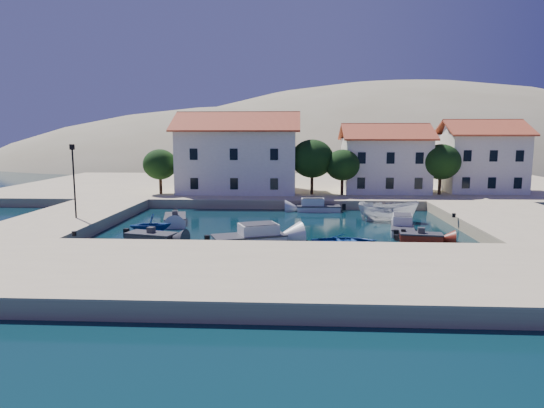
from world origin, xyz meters
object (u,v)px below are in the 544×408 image
Objects in this scene: cabin_cruiser_south at (249,237)px; boat_east at (388,221)px; building_left at (238,151)px; building_mid at (384,157)px; lamppost at (74,174)px; cabin_cruiser_east at (402,227)px; building_right at (481,155)px; rowboat_south at (344,247)px.

boat_east is (12.06, 9.77, -0.48)m from cabin_cruiser_south.
building_left is 1.40× the size of building_mid.
lamppost reaches higher than cabin_cruiser_east.
building_right reaches higher than cabin_cruiser_south.
building_left is 2.51× the size of cabin_cruiser_south.
cabin_cruiser_south is at bearing 75.86° from rowboat_south.
cabin_cruiser_east is at bearing -122.64° from building_right.
building_mid reaches higher than rowboat_south.
lamppost is at bearing 108.35° from boat_east.
boat_east is (-0.19, 5.37, -0.48)m from cabin_cruiser_east.
building_mid is at bearing -1.12° from boat_east.
rowboat_south is (7.03, -0.83, -0.48)m from cabin_cruiser_south.
building_left is at bearing -176.19° from building_right.
building_left is 26.12m from cabin_cruiser_east.
building_left reaches higher than building_mid.
rowboat_south is at bearing -28.46° from cabin_cruiser_south.
lamppost is at bearing -144.55° from building_mid.
lamppost is 16.37m from cabin_cruiser_south.
rowboat_south is (-7.29, -26.18, -5.22)m from building_mid.
building_right is at bearing 23.30° from cabin_cruiser_south.
building_left is 3.12× the size of cabin_cruiser_east.
building_left is 22.27m from boat_east.
cabin_cruiser_south is 1.24× the size of cabin_cruiser_east.
cabin_cruiser_south is (15.19, -4.35, -4.28)m from lamppost.
cabin_cruiser_south is (-14.31, -25.35, -4.75)m from building_mid.
cabin_cruiser_south is (3.69, -24.35, -5.46)m from building_left.
lamppost is 1.06× the size of cabin_cruiser_south.
lamppost is 1.32× the size of cabin_cruiser_east.
rowboat_south is at bearing -125.36° from building_right.
cabin_cruiser_south reaches higher than boat_east.
lamppost is 1.32× the size of rowboat_south.
building_right is at bearing 3.81° from building_left.
building_right is 22.54m from boat_east.
building_right is (30.00, 2.00, -0.46)m from building_left.
cabin_cruiser_south is 15.53m from boat_east.
boat_east is (5.03, 10.59, 0.00)m from rowboat_south.
cabin_cruiser_south is 13.01m from cabin_cruiser_east.
rowboat_south is (-19.29, -27.18, -5.47)m from building_right.
cabin_cruiser_east reaches higher than boat_east.
lamppost is (-11.50, -20.00, -1.18)m from building_left.
cabin_cruiser_south is 1.24× the size of rowboat_south.
cabin_cruiser_south is at bearing -15.99° from lamppost.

